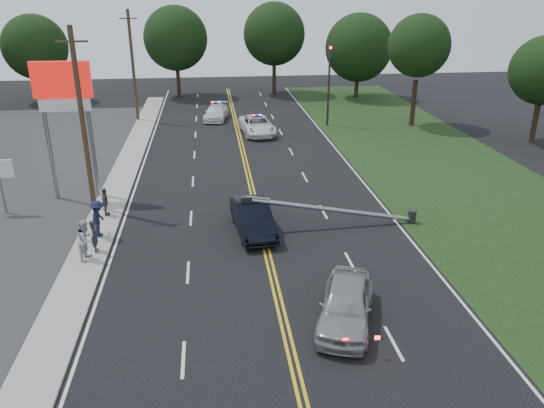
{
  "coord_description": "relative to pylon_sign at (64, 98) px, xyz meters",
  "views": [
    {
      "loc": [
        -2.45,
        -16.92,
        11.71
      ],
      "look_at": [
        0.47,
        7.4,
        1.7
      ],
      "focal_mm": 35.0,
      "sensor_mm": 36.0,
      "label": 1
    }
  ],
  "objects": [
    {
      "name": "utility_pole_far",
      "position": [
        1.3,
        20.0,
        -0.91
      ],
      "size": [
        1.6,
        0.28,
        10.0
      ],
      "color": "#382619",
      "rests_on": "ground"
    },
    {
      "name": "bystander_a",
      "position": [
        2.44,
        -7.62,
        -5.09
      ],
      "size": [
        0.51,
        0.65,
        1.58
      ],
      "primitive_type": "imported",
      "rotation": [
        0.0,
        0.0,
        1.83
      ],
      "color": "#28272F",
      "rests_on": "sidewalk"
    },
    {
      "name": "tree_5",
      "position": [
        -10.19,
        30.62,
        -0.16
      ],
      "size": [
        6.81,
        6.81,
        9.26
      ],
      "color": "black",
      "rests_on": "ground"
    },
    {
      "name": "tree_6",
      "position": [
        4.69,
        31.89,
        0.47
      ],
      "size": [
        7.13,
        7.13,
        10.04
      ],
      "color": "black",
      "rests_on": "ground"
    },
    {
      "name": "bystander_c",
      "position": [
        2.33,
        -5.95,
        -4.93
      ],
      "size": [
        0.8,
        1.27,
        1.88
      ],
      "primitive_type": "imported",
      "rotation": [
        0.0,
        0.0,
        1.49
      ],
      "color": "#171A3B",
      "rests_on": "sidewalk"
    },
    {
      "name": "sidewalk",
      "position": [
        2.1,
        -4.0,
        -5.94
      ],
      "size": [
        1.8,
        70.0,
        0.12
      ],
      "primitive_type": "cube",
      "color": "#9F9A90",
      "rests_on": "ground"
    },
    {
      "name": "emergency_a",
      "position": [
        12.11,
        13.66,
        -5.24
      ],
      "size": [
        3.1,
        5.71,
        1.52
      ],
      "primitive_type": "imported",
      "rotation": [
        0.0,
        0.0,
        0.11
      ],
      "color": "white",
      "rests_on": "ground"
    },
    {
      "name": "ground",
      "position": [
        10.5,
        -14.0,
        -6.0
      ],
      "size": [
        120.0,
        120.0,
        0.0
      ],
      "primitive_type": "plane",
      "color": "black",
      "rests_on": "ground"
    },
    {
      "name": "pylon_sign",
      "position": [
        0.0,
        0.0,
        0.0
      ],
      "size": [
        3.2,
        0.35,
        8.0
      ],
      "color": "gray",
      "rests_on": "ground"
    },
    {
      "name": "tree_7",
      "position": [
        15.89,
        32.29,
        0.8
      ],
      "size": [
        7.08,
        7.08,
        10.35
      ],
      "color": "black",
      "rests_on": "ground"
    },
    {
      "name": "bystander_d",
      "position": [
        2.2,
        -3.28,
        -5.09
      ],
      "size": [
        0.44,
        0.94,
        1.57
      ],
      "primitive_type": "imported",
      "rotation": [
        0.0,
        0.0,
        1.64
      ],
      "color": "#574C46",
      "rests_on": "sidewalk"
    },
    {
      "name": "fallen_streetlight",
      "position": [
        14.69,
        -6.0,
        -5.08
      ],
      "size": [
        9.36,
        0.44,
        1.91
      ],
      "color": "#2D2D30",
      "rests_on": "ground"
    },
    {
      "name": "grass_verge",
      "position": [
        24.0,
        -4.0,
        -5.99
      ],
      "size": [
        12.0,
        80.0,
        0.01
      ],
      "primitive_type": "cube",
      "color": "black",
      "rests_on": "ground"
    },
    {
      "name": "traffic_signal",
      "position": [
        18.8,
        16.0,
        -1.79
      ],
      "size": [
        0.28,
        0.41,
        7.05
      ],
      "color": "#2D2D30",
      "rests_on": "ground"
    },
    {
      "name": "bystander_b",
      "position": [
        2.22,
        -8.34,
        -4.91
      ],
      "size": [
        0.93,
        1.08,
        1.92
      ],
      "primitive_type": "imported",
      "rotation": [
        0.0,
        0.0,
        1.33
      ],
      "color": "#B1B1B6",
      "rests_on": "sidewalk"
    },
    {
      "name": "utility_pole_mid",
      "position": [
        1.3,
        -2.0,
        -0.91
      ],
      "size": [
        1.6,
        0.28,
        10.0
      ],
      "color": "#382619",
      "rests_on": "ground"
    },
    {
      "name": "tree_9",
      "position": [
        26.47,
        15.06,
        1.03
      ],
      "size": [
        5.41,
        5.41,
        9.76
      ],
      "color": "black",
      "rests_on": "ground"
    },
    {
      "name": "crashed_sedan",
      "position": [
        10.04,
        -6.14,
        -5.2
      ],
      "size": [
        2.2,
        4.98,
        1.59
      ],
      "primitive_type": "imported",
      "rotation": [
        0.0,
        0.0,
        0.11
      ],
      "color": "black",
      "rests_on": "ground"
    },
    {
      "name": "emergency_b",
      "position": [
        8.72,
        19.53,
        -5.31
      ],
      "size": [
        2.73,
        5.0,
        1.37
      ],
      "primitive_type": "imported",
      "rotation": [
        0.0,
        0.0,
        -0.18
      ],
      "color": "white",
      "rests_on": "ground"
    },
    {
      "name": "waiting_sedan",
      "position": [
        12.79,
        -14.54,
        -5.2
      ],
      "size": [
        3.36,
        5.07,
        1.6
      ],
      "primitive_type": "imported",
      "rotation": [
        0.0,
        0.0,
        -0.34
      ],
      "color": "#95999D",
      "rests_on": "ground"
    },
    {
      "name": "tree_8",
      "position": [
        24.96,
        28.7,
        -0.45
      ],
      "size": [
        7.46,
        7.46,
        9.28
      ],
      "color": "black",
      "rests_on": "ground"
    },
    {
      "name": "centerline_yellow",
      "position": [
        10.5,
        -4.0,
        -5.99
      ],
      "size": [
        0.36,
        80.0,
        0.0
      ],
      "primitive_type": "cube",
      "color": "gold",
      "rests_on": "ground"
    }
  ]
}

